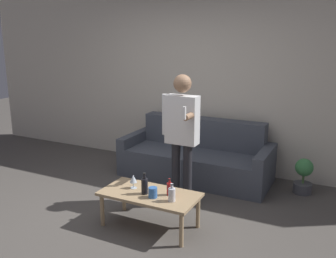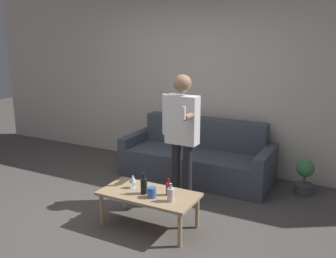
{
  "view_description": "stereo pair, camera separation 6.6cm",
  "coord_description": "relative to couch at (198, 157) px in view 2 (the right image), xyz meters",
  "views": [
    {
      "loc": [
        2.23,
        -3.03,
        1.99
      ],
      "look_at": [
        0.35,
        0.69,
        0.95
      ],
      "focal_mm": 40.0,
      "sensor_mm": 36.0,
      "label": 1
    },
    {
      "loc": [
        2.28,
        -3.0,
        1.99
      ],
      "look_at": [
        0.35,
        0.69,
        0.95
      ],
      "focal_mm": 40.0,
      "sensor_mm": 36.0,
      "label": 2
    }
  ],
  "objects": [
    {
      "name": "wall_back",
      "position": [
        -0.29,
        0.5,
        1.06
      ],
      "size": [
        8.0,
        0.06,
        2.7
      ],
      "color": "beige",
      "rests_on": "ground_plane"
    },
    {
      "name": "person_standing_front",
      "position": [
        0.17,
        -0.91,
        0.64
      ],
      "size": [
        0.45,
        0.4,
        1.57
      ],
      "color": "#232328",
      "rests_on": "ground_plane"
    },
    {
      "name": "couch",
      "position": [
        0.0,
        0.0,
        0.0
      ],
      "size": [
        2.11,
        0.86,
        0.82
      ],
      "color": "#474C56",
      "rests_on": "ground_plane"
    },
    {
      "name": "ground_plane",
      "position": [
        -0.29,
        -1.73,
        -0.29
      ],
      "size": [
        16.0,
        16.0,
        0.0
      ],
      "primitive_type": "plane",
      "color": "#514C47"
    },
    {
      "name": "cup_on_table",
      "position": [
        0.2,
        -1.67,
        0.15
      ],
      "size": [
        0.09,
        0.09,
        0.11
      ],
      "color": "#3366B2",
      "rests_on": "coffee_table"
    },
    {
      "name": "potted_plant",
      "position": [
        1.46,
        0.08,
        -0.05
      ],
      "size": [
        0.24,
        0.24,
        0.46
      ],
      "color": "#4C4C51",
      "rests_on": "ground_plane"
    },
    {
      "name": "bottle_green",
      "position": [
        0.08,
        -1.63,
        0.19
      ],
      "size": [
        0.07,
        0.07,
        0.23
      ],
      "color": "black",
      "rests_on": "coffee_table"
    },
    {
      "name": "wine_glass_near",
      "position": [
        -0.1,
        -1.55,
        0.2
      ],
      "size": [
        0.08,
        0.08,
        0.15
      ],
      "color": "silver",
      "rests_on": "coffee_table"
    },
    {
      "name": "coffee_table",
      "position": [
        0.12,
        -1.59,
        0.05
      ],
      "size": [
        1.03,
        0.52,
        0.39
      ],
      "color": "tan",
      "rests_on": "ground_plane"
    },
    {
      "name": "bottle_dark",
      "position": [
        0.42,
        -1.66,
        0.17
      ],
      "size": [
        0.07,
        0.07,
        0.19
      ],
      "color": "silver",
      "rests_on": "coffee_table"
    },
    {
      "name": "bottle_orange",
      "position": [
        0.33,
        -1.54,
        0.17
      ],
      "size": [
        0.06,
        0.06,
        0.18
      ],
      "color": "#B21E1E",
      "rests_on": "coffee_table"
    }
  ]
}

